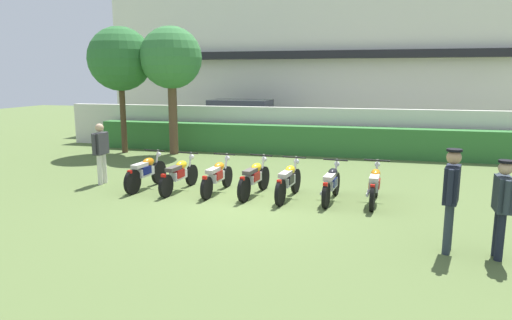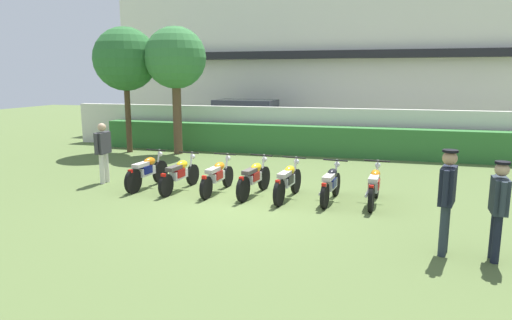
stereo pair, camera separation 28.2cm
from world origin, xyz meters
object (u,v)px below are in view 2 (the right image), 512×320
object	(u,v)px
tree_far_side	(175,59)
inspector_person	(103,148)
parked_car	(249,121)
officer_1	(499,203)
motorcycle_in_row_4	(288,181)
tree_near_inspector	(125,60)
motorcycle_in_row_6	(374,186)
motorcycle_in_row_2	(217,176)
motorcycle_in_row_5	(331,184)
officer_0	(447,192)
motorcycle_in_row_0	(147,171)
motorcycle_in_row_1	(180,174)
motorcycle_in_row_3	(254,178)

from	to	relation	value
tree_far_side	inspector_person	bearing A→B (deg)	-88.54
parked_car	tree_far_side	world-z (taller)	tree_far_side
parked_car	officer_1	distance (m)	14.26
tree_far_side	motorcycle_in_row_4	distance (m)	8.19
tree_near_inspector	motorcycle_in_row_6	bearing A→B (deg)	-28.11
motorcycle_in_row_6	motorcycle_in_row_2	bearing A→B (deg)	93.78
motorcycle_in_row_5	officer_0	distance (m)	3.53
motorcycle_in_row_0	motorcycle_in_row_2	distance (m)	1.97
motorcycle_in_row_0	motorcycle_in_row_6	distance (m)	5.85
motorcycle_in_row_1	motorcycle_in_row_5	distance (m)	3.91
tree_far_side	officer_0	xyz separation A→B (m)	(8.62, -7.98, -2.50)
motorcycle_in_row_4	motorcycle_in_row_6	bearing A→B (deg)	-80.46
motorcycle_in_row_0	officer_1	distance (m)	8.31
tree_near_inspector	motorcycle_in_row_0	world-z (taller)	tree_near_inspector
parked_car	motorcycle_in_row_3	distance (m)	9.60
motorcycle_in_row_0	motorcycle_in_row_6	size ratio (longest dim) A/B	0.99
motorcycle_in_row_4	motorcycle_in_row_3	bearing A→B (deg)	90.06
motorcycle_in_row_0	inspector_person	bearing A→B (deg)	87.16
motorcycle_in_row_3	officer_0	size ratio (longest dim) A/B	1.06
inspector_person	officer_0	bearing A→B (deg)	-19.17
motorcycle_in_row_3	parked_car	bearing A→B (deg)	25.47
motorcycle_in_row_6	parked_car	bearing A→B (deg)	36.34
motorcycle_in_row_0	parked_car	bearing A→B (deg)	5.06
motorcycle_in_row_3	motorcycle_in_row_6	xyz separation A→B (m)	(2.90, -0.01, -0.00)
motorcycle_in_row_2	officer_0	distance (m)	5.83
inspector_person	motorcycle_in_row_4	bearing A→B (deg)	-3.15
officer_1	motorcycle_in_row_1	bearing A→B (deg)	-19.87
parked_car	motorcycle_in_row_5	world-z (taller)	parked_car
officer_0	motorcycle_in_row_5	bearing A→B (deg)	-37.23
motorcycle_in_row_4	motorcycle_in_row_6	distance (m)	2.02
inspector_person	officer_0	distance (m)	8.99
motorcycle_in_row_1	inspector_person	world-z (taller)	inspector_person
motorcycle_in_row_3	motorcycle_in_row_5	distance (m)	1.91
tree_near_inspector	motorcycle_in_row_3	bearing A→B (deg)	-37.61
officer_0	motorcycle_in_row_3	bearing A→B (deg)	-20.28
motorcycle_in_row_4	motorcycle_in_row_6	size ratio (longest dim) A/B	1.00
parked_car	officer_0	distance (m)	13.80
tree_far_side	motorcycle_in_row_5	world-z (taller)	tree_far_side
motorcycle_in_row_6	inspector_person	bearing A→B (deg)	92.67
tree_near_inspector	officer_0	world-z (taller)	tree_near_inspector
motorcycle_in_row_5	motorcycle_in_row_6	bearing A→B (deg)	-80.54
motorcycle_in_row_2	motorcycle_in_row_4	size ratio (longest dim) A/B	1.00
motorcycle_in_row_5	officer_1	distance (m)	4.09
officer_0	motorcycle_in_row_6	bearing A→B (deg)	-52.84
inspector_person	officer_1	size ratio (longest dim) A/B	1.03
tree_near_inspector	motorcycle_in_row_1	bearing A→B (deg)	-48.24
inspector_person	tree_far_side	bearing A→B (deg)	91.46
inspector_person	motorcycle_in_row_6	bearing A→B (deg)	-1.53
motorcycle_in_row_2	tree_near_inspector	bearing A→B (deg)	52.04
tree_near_inspector	motorcycle_in_row_2	size ratio (longest dim) A/B	2.53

